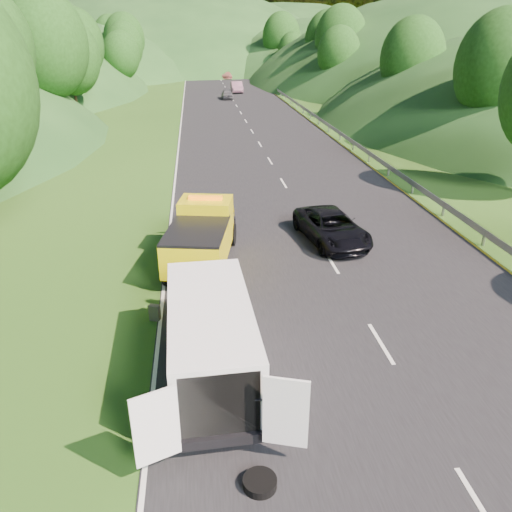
{
  "coord_description": "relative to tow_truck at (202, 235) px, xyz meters",
  "views": [
    {
      "loc": [
        -2.41,
        -14.46,
        8.91
      ],
      "look_at": [
        -0.42,
        2.2,
        1.3
      ],
      "focal_mm": 35.0,
      "sensor_mm": 36.0,
      "label": 1
    }
  ],
  "objects": [
    {
      "name": "suitcase",
      "position": [
        -1.72,
        -4.42,
        -0.96
      ],
      "size": [
        0.4,
        0.31,
        0.57
      ],
      "primitive_type": "cube",
      "rotation": [
        0.0,
        0.0,
        -0.38
      ],
      "color": "brown",
      "rests_on": "ground"
    },
    {
      "name": "road_surface",
      "position": [
        5.35,
        35.32,
        -1.24
      ],
      "size": [
        14.0,
        200.0,
        0.02
      ],
      "primitive_type": "cube",
      "color": "black",
      "rests_on": "ground"
    },
    {
      "name": "tree_line_left",
      "position": [
        -16.65,
        55.32,
        -1.25
      ],
      "size": [
        14.0,
        140.0,
        14.0
      ],
      "primitive_type": null,
      "color": "#235719",
      "rests_on": "ground"
    },
    {
      "name": "ground",
      "position": [
        2.35,
        -4.68,
        -1.25
      ],
      "size": [
        320.0,
        320.0,
        0.0
      ],
      "primitive_type": "plane",
      "color": "#38661E",
      "rests_on": "ground"
    },
    {
      "name": "dist_car_c",
      "position": [
        6.66,
        87.23,
        -1.25
      ],
      "size": [
        2.03,
        4.99,
        1.45
      ],
      "primitive_type": "imported",
      "color": "#A56152",
      "rests_on": "ground"
    },
    {
      "name": "dist_car_b",
      "position": [
        6.66,
        62.62,
        -1.25
      ],
      "size": [
        1.69,
        4.85,
        1.6
      ],
      "primitive_type": "imported",
      "color": "#704B5C",
      "rests_on": "ground"
    },
    {
      "name": "tree_line_right",
      "position": [
        25.35,
        55.32,
        -1.25
      ],
      "size": [
        14.0,
        140.0,
        14.0
      ],
      "primitive_type": null,
      "color": "#235719",
      "rests_on": "ground"
    },
    {
      "name": "white_van",
      "position": [
        0.07,
        -7.63,
        0.11
      ],
      "size": [
        3.71,
        6.85,
        2.4
      ],
      "rotation": [
        0.0,
        0.0,
        0.04
      ],
      "color": "black",
      "rests_on": "ground"
    },
    {
      "name": "hills_backdrop",
      "position": [
        8.85,
        130.02,
        -1.25
      ],
      "size": [
        201.0,
        288.6,
        44.0
      ],
      "primitive_type": null,
      "color": "#2D5B23",
      "rests_on": "ground"
    },
    {
      "name": "dist_car_d",
      "position": [
        5.73,
        98.92,
        -1.25
      ],
      "size": [
        1.52,
        3.78,
        1.29
      ],
      "primitive_type": "imported",
      "color": "#507138",
      "rests_on": "ground"
    },
    {
      "name": "tow_truck",
      "position": [
        0.0,
        0.0,
        0.0
      ],
      "size": [
        3.23,
        6.23,
        2.55
      ],
      "rotation": [
        0.0,
        0.0,
        -0.19
      ],
      "color": "black",
      "rests_on": "ground"
    },
    {
      "name": "spare_tire",
      "position": [
        0.93,
        -11.53,
        -1.25
      ],
      "size": [
        0.74,
        0.74,
        0.2
      ],
      "primitive_type": "cylinder",
      "color": "black",
      "rests_on": "ground"
    },
    {
      "name": "child",
      "position": [
        -0.07,
        -5.64,
        -1.25
      ],
      "size": [
        0.63,
        0.61,
        1.02
      ],
      "primitive_type": "imported",
      "rotation": [
        0.0,
        0.0,
        -0.67
      ],
      "color": "#D4CB71",
      "rests_on": "ground"
    },
    {
      "name": "worker",
      "position": [
        1.06,
        -10.25,
        -1.25
      ],
      "size": [
        1.2,
        0.86,
        1.68
      ],
      "primitive_type": "imported",
      "rotation": [
        0.0,
        0.0,
        0.23
      ],
      "color": "black",
      "rests_on": "ground"
    },
    {
      "name": "guardrail",
      "position": [
        12.65,
        47.82,
        -1.25
      ],
      "size": [
        0.06,
        140.0,
        1.52
      ],
      "primitive_type": "cube",
      "color": "gray",
      "rests_on": "ground"
    },
    {
      "name": "dist_car_a",
      "position": [
        4.63,
        54.48,
        -1.25
      ],
      "size": [
        1.52,
        3.78,
        1.29
      ],
      "primitive_type": "imported",
      "color": "#434146",
      "rests_on": "ground"
    },
    {
      "name": "passing_suv",
      "position": [
        5.9,
        1.58,
        -1.25
      ],
      "size": [
        3.02,
        5.26,
        1.38
      ],
      "primitive_type": "imported",
      "rotation": [
        0.0,
        0.0,
        0.15
      ],
      "color": "black",
      "rests_on": "ground"
    },
    {
      "name": "woman",
      "position": [
        -0.62,
        -4.04,
        -1.25
      ],
      "size": [
        0.51,
        0.67,
        1.76
      ],
      "primitive_type": "imported",
      "rotation": [
        0.0,
        0.0,
        1.64
      ],
      "color": "silver",
      "rests_on": "ground"
    }
  ]
}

